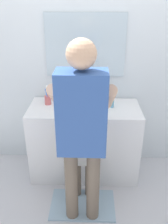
% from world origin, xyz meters
% --- Properties ---
extents(ground_plane, '(14.00, 14.00, 0.00)m').
position_xyz_m(ground_plane, '(0.00, 0.00, 0.00)').
color(ground_plane, silver).
extents(back_wall, '(4.40, 0.10, 2.70)m').
position_xyz_m(back_wall, '(0.00, 0.62, 1.35)').
color(back_wall, silver).
rests_on(back_wall, ground).
extents(vanity_cabinet, '(1.19, 0.54, 0.84)m').
position_xyz_m(vanity_cabinet, '(0.00, 0.30, 0.42)').
color(vanity_cabinet, white).
rests_on(vanity_cabinet, ground).
extents(sink_basin, '(0.33, 0.33, 0.11)m').
position_xyz_m(sink_basin, '(0.00, 0.28, 0.90)').
color(sink_basin, silver).
rests_on(sink_basin, vanity_cabinet).
extents(faucet, '(0.18, 0.14, 0.18)m').
position_xyz_m(faucet, '(0.00, 0.48, 0.92)').
color(faucet, '#B7BABF').
rests_on(faucet, vanity_cabinet).
extents(toothbrush_cup, '(0.07, 0.07, 0.21)m').
position_xyz_m(toothbrush_cup, '(-0.40, 0.38, 0.90)').
color(toothbrush_cup, '#D86666').
rests_on(toothbrush_cup, vanity_cabinet).
extents(soap_bottle, '(0.06, 0.06, 0.17)m').
position_xyz_m(soap_bottle, '(0.28, 0.33, 0.91)').
color(soap_bottle, '#66B2D1').
rests_on(soap_bottle, vanity_cabinet).
extents(bath_mat, '(0.64, 0.40, 0.02)m').
position_xyz_m(bath_mat, '(0.00, -0.25, 0.01)').
color(bath_mat, '#99B7CC').
rests_on(bath_mat, ground).
extents(child_toddler, '(0.29, 0.29, 0.95)m').
position_xyz_m(child_toddler, '(0.00, -0.10, 0.57)').
color(child_toddler, '#6B5B4C').
rests_on(child_toddler, ground).
extents(adult_parent, '(0.52, 0.55, 1.67)m').
position_xyz_m(adult_parent, '(0.00, -0.36, 1.00)').
color(adult_parent, '#6B5B4C').
rests_on(adult_parent, ground).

